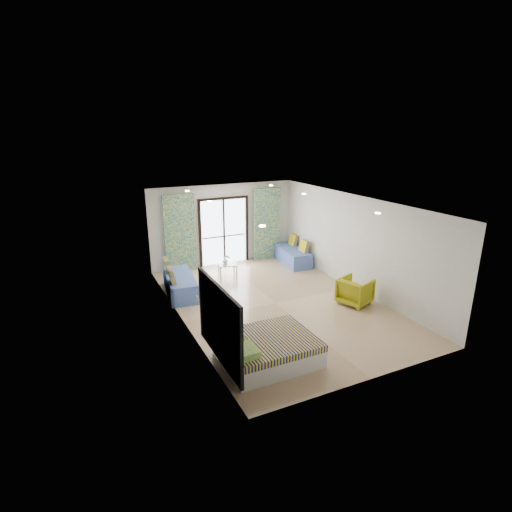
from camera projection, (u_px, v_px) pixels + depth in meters
name	position (u px, v px, depth m)	size (l,w,h in m)	color
floor	(276.00, 303.00, 10.60)	(5.00, 7.50, 0.01)	tan
ceiling	(277.00, 202.00, 9.78)	(5.00, 7.50, 0.01)	silver
wall_back	(223.00, 225.00, 13.42)	(5.00, 0.01, 2.70)	silver
wall_front	(378.00, 312.00, 6.97)	(5.00, 0.01, 2.70)	silver
wall_left	(181.00, 269.00, 9.16)	(0.01, 7.50, 2.70)	silver
wall_right	(355.00, 243.00, 11.22)	(0.01, 7.50, 2.70)	silver
balcony_door	(224.00, 227.00, 13.42)	(1.76, 0.08, 2.28)	black
balcony_rail	(224.00, 236.00, 13.52)	(1.52, 0.03, 0.04)	#595451
curtain_left	(180.00, 234.00, 12.65)	(1.00, 0.10, 2.50)	silver
curtain_right	(267.00, 224.00, 13.93)	(1.00, 0.10, 2.50)	silver
downlight_a	(262.00, 226.00, 7.50)	(0.12, 0.12, 0.02)	#FFE0B2
downlight_b	(378.00, 213.00, 8.65)	(0.12, 0.12, 0.02)	#FFE0B2
downlight_c	(210.00, 201.00, 10.08)	(0.12, 0.12, 0.02)	#FFE0B2
downlight_d	(304.00, 194.00, 11.23)	(0.12, 0.12, 0.02)	#FFE0B2
downlight_e	(187.00, 191.00, 11.80)	(0.12, 0.12, 0.02)	#FFE0B2
downlight_f	(271.00, 185.00, 12.95)	(0.12, 0.12, 0.02)	#FFE0B2
headboard	(219.00, 323.00, 7.23)	(0.06, 2.10, 1.50)	black
switch_plate	(197.00, 298.00, 8.30)	(0.02, 0.10, 0.10)	silver
bed	(267.00, 349.00, 7.87)	(1.82, 1.48, 0.63)	silver
daybed_left	(179.00, 284.00, 11.14)	(0.96, 1.97, 0.94)	#4865AD
daybed_right	(292.00, 255.00, 13.75)	(0.86, 1.86, 0.89)	#4865AD
coffee_table	(227.00, 265.00, 12.55)	(0.70, 0.70, 0.66)	silver
vase	(225.00, 260.00, 12.56)	(0.17, 0.18, 0.17)	white
armchair	(355.00, 290.00, 10.46)	(0.75, 0.71, 0.78)	#A5A415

